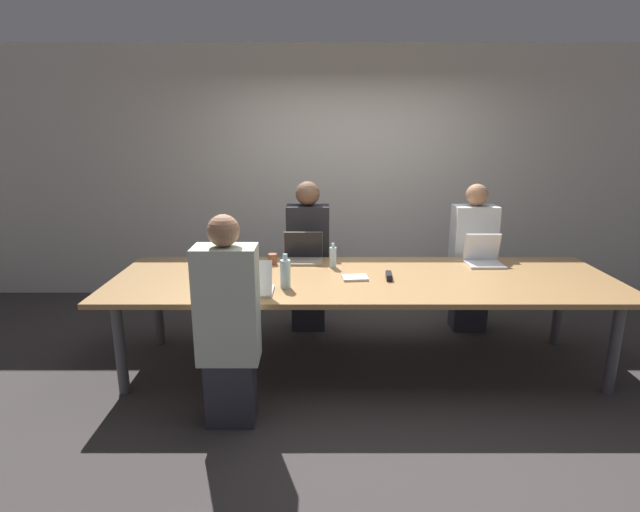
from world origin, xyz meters
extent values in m
plane|color=#383333|center=(0.00, 0.00, 0.00)|extent=(24.00, 24.00, 0.00)
cube|color=beige|center=(0.00, 1.89, 1.40)|extent=(12.00, 0.06, 2.80)
cube|color=#9E7547|center=(0.00, 0.00, 0.75)|extent=(4.01, 1.24, 0.04)
cylinder|color=#4C4C51|center=(-1.82, -0.44, 0.37)|extent=(0.08, 0.08, 0.73)
cylinder|color=#4C4C51|center=(1.82, -0.44, 0.37)|extent=(0.08, 0.08, 0.73)
cylinder|color=#4C4C51|center=(-1.82, 0.44, 0.37)|extent=(0.08, 0.08, 0.73)
cylinder|color=#4C4C51|center=(1.82, 0.44, 0.37)|extent=(0.08, 0.08, 0.73)
cube|color=gray|center=(-0.50, 0.43, 0.78)|extent=(0.34, 0.24, 0.02)
cube|color=gray|center=(-0.50, 0.54, 0.91)|extent=(0.35, 0.05, 0.24)
cube|color=black|center=(-0.50, 0.53, 0.91)|extent=(0.34, 0.05, 0.24)
cube|color=#2D2D38|center=(-0.46, 0.81, 0.23)|extent=(0.32, 0.24, 0.45)
cube|color=#232328|center=(-0.46, 0.81, 0.84)|extent=(0.40, 0.24, 0.77)
sphere|color=brown|center=(-0.46, 0.81, 1.34)|extent=(0.23, 0.23, 0.23)
cylinder|color=brown|center=(-0.76, 0.39, 0.82)|extent=(0.08, 0.08, 0.09)
cylinder|color=#ADD1E0|center=(-0.24, 0.29, 0.86)|extent=(0.06, 0.06, 0.17)
cylinder|color=#ADD1E0|center=(-0.24, 0.29, 0.97)|extent=(0.03, 0.03, 0.04)
cube|color=silver|center=(1.08, 0.34, 0.78)|extent=(0.30, 0.25, 0.02)
cube|color=silver|center=(1.08, 0.45, 0.92)|extent=(0.31, 0.07, 0.25)
cube|color=silver|center=(1.08, 0.44, 0.91)|extent=(0.30, 0.07, 0.24)
cube|color=#2D2D38|center=(1.11, 0.80, 0.23)|extent=(0.32, 0.24, 0.45)
cube|color=silver|center=(1.11, 0.80, 0.84)|extent=(0.40, 0.24, 0.77)
sphere|color=#9E7051|center=(1.11, 0.80, 1.33)|extent=(0.20, 0.20, 0.20)
cube|color=silver|center=(-0.86, -0.37, 0.78)|extent=(0.35, 0.25, 0.02)
cube|color=silver|center=(-0.86, -0.47, 0.91)|extent=(0.36, 0.08, 0.24)
cube|color=black|center=(-0.86, -0.46, 0.91)|extent=(0.35, 0.08, 0.24)
cube|color=#2D2D38|center=(-0.95, -0.80, 0.23)|extent=(0.32, 0.24, 0.45)
cube|color=beige|center=(-0.95, -0.80, 0.84)|extent=(0.40, 0.24, 0.77)
sphere|color=#9E7051|center=(-0.95, -0.80, 1.32)|extent=(0.20, 0.20, 0.20)
cylinder|color=#ADD1E0|center=(-0.61, -0.27, 0.88)|extent=(0.08, 0.08, 0.22)
cylinder|color=#ADD1E0|center=(-0.61, -0.27, 1.01)|extent=(0.04, 0.04, 0.05)
cube|color=black|center=(0.20, -0.05, 0.80)|extent=(0.05, 0.15, 0.05)
cube|color=silver|center=(-0.07, -0.05, 0.78)|extent=(0.21, 0.16, 0.02)
camera|label=1|loc=(-0.35, -3.82, 1.96)|focal=28.00mm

